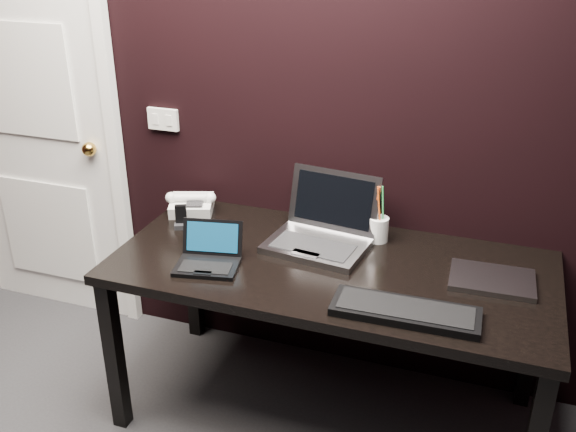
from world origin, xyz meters
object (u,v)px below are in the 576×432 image
(door, at_px, (33,121))
(desk, at_px, (330,281))
(silver_laptop, at_px, (321,233))
(ext_keyboard, at_px, (405,311))
(netbook, at_px, (208,258))
(desk_phone, at_px, (192,204))
(pen_cup, at_px, (378,228))
(mobile_phone, at_px, (181,219))
(closed_laptop, at_px, (492,280))

(door, height_order, desk, door)
(silver_laptop, distance_m, ext_keyboard, 0.58)
(netbook, distance_m, ext_keyboard, 0.78)
(desk_phone, bearing_deg, netbook, -55.54)
(desk, height_order, pen_cup, pen_cup)
(ext_keyboard, xyz_separation_m, pen_cup, (-0.20, 0.51, 0.04))
(netbook, relative_size, mobile_phone, 2.70)
(silver_laptop, bearing_deg, pen_cup, 27.22)
(desk, xyz_separation_m, ext_keyboard, (0.33, -0.26, 0.09))
(desk, distance_m, netbook, 0.49)
(netbook, bearing_deg, pen_cup, 36.45)
(door, distance_m, mobile_phone, 1.03)
(desk, bearing_deg, pen_cup, 62.77)
(closed_laptop, relative_size, mobile_phone, 3.07)
(ext_keyboard, xyz_separation_m, closed_laptop, (0.26, 0.32, -0.00))
(closed_laptop, bearing_deg, netbook, -167.58)
(desk, xyz_separation_m, silver_laptop, (-0.08, 0.14, 0.13))
(ext_keyboard, height_order, desk_phone, desk_phone)
(silver_laptop, distance_m, desk_phone, 0.65)
(door, bearing_deg, ext_keyboard, -17.80)
(desk, height_order, netbook, netbook)
(netbook, bearing_deg, ext_keyboard, -6.77)
(netbook, height_order, desk_phone, netbook)
(door, height_order, mobile_phone, door)
(netbook, height_order, mobile_phone, netbook)
(mobile_phone, bearing_deg, ext_keyboard, -19.05)
(closed_laptop, bearing_deg, ext_keyboard, -129.41)
(silver_laptop, xyz_separation_m, desk_phone, (-0.64, 0.10, -0.01))
(door, relative_size, closed_laptop, 6.86)
(silver_laptop, xyz_separation_m, mobile_phone, (-0.62, -0.05, -0.01))
(door, bearing_deg, silver_laptop, -8.43)
(closed_laptop, xyz_separation_m, desk_phone, (-1.32, 0.18, 0.03))
(ext_keyboard, bearing_deg, pen_cup, 111.64)
(desk_phone, relative_size, mobile_phone, 2.33)
(silver_laptop, height_order, desk_phone, silver_laptop)
(closed_laptop, bearing_deg, desk_phone, 172.05)
(ext_keyboard, xyz_separation_m, mobile_phone, (-1.03, 0.36, 0.02))
(silver_laptop, distance_m, pen_cup, 0.24)
(silver_laptop, xyz_separation_m, closed_laptop, (0.68, -0.08, -0.04))
(desk, height_order, desk_phone, desk_phone)
(netbook, bearing_deg, mobile_phone, 134.22)
(desk, distance_m, silver_laptop, 0.21)
(netbook, height_order, silver_laptop, silver_laptop)
(desk_phone, bearing_deg, desk, -18.62)
(desk_phone, xyz_separation_m, mobile_phone, (0.03, -0.15, -0.00))
(netbook, relative_size, pen_cup, 1.13)
(silver_laptop, bearing_deg, netbook, -138.92)
(silver_laptop, xyz_separation_m, ext_keyboard, (0.42, -0.40, -0.04))
(desk, xyz_separation_m, desk_phone, (-0.73, 0.24, 0.12))
(netbook, distance_m, pen_cup, 0.71)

